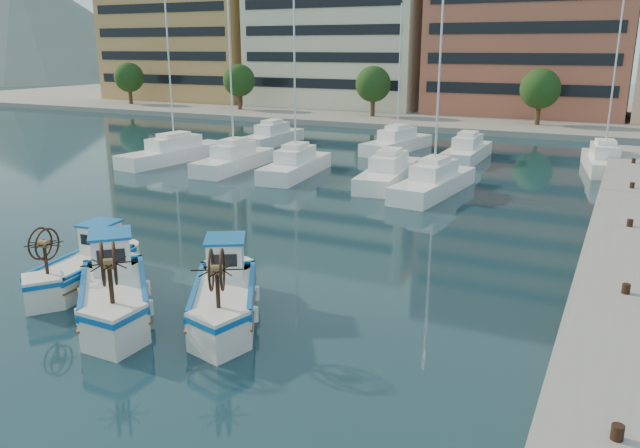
{
  "coord_description": "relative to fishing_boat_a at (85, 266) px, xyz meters",
  "views": [
    {
      "loc": [
        12.51,
        -13.53,
        8.28
      ],
      "look_at": [
        1.96,
        7.77,
        1.5
      ],
      "focal_mm": 35.0,
      "sensor_mm": 36.0,
      "label": 1
    }
  ],
  "objects": [
    {
      "name": "fishing_boat_c",
      "position": [
        6.05,
        -0.08,
        0.08
      ],
      "size": [
        3.91,
        4.8,
        2.91
      ],
      "rotation": [
        0.0,
        0.0,
        0.53
      ],
      "color": "silver",
      "rests_on": "ground"
    },
    {
      "name": "fishing_boat_b",
      "position": [
        2.8,
        -1.48,
        0.12
      ],
      "size": [
        4.69,
        4.75,
        3.06
      ],
      "rotation": [
        0.0,
        0.0,
        0.77
      ],
      "color": "silver",
      "rests_on": "ground"
    },
    {
      "name": "waterfront",
      "position": [
        13.58,
        63.47,
        10.37
      ],
      "size": [
        180.0,
        40.0,
        25.6
      ],
      "color": "gray",
      "rests_on": "ground"
    },
    {
      "name": "hill_west",
      "position": [
        -135.65,
        108.43,
        -0.73
      ],
      "size": [
        180.0,
        180.0,
        60.0
      ],
      "primitive_type": "cone",
      "color": "slate",
      "rests_on": "ground"
    },
    {
      "name": "quay",
      "position": [
        17.35,
        6.43,
        -0.13
      ],
      "size": [
        3.0,
        60.0,
        1.2
      ],
      "primitive_type": "cube",
      "color": "gray",
      "rests_on": "ground"
    },
    {
      "name": "ground",
      "position": [
        4.35,
        -1.57,
        -0.73
      ],
      "size": [
        300.0,
        300.0,
        0.0
      ],
      "primitive_type": "plane",
      "color": "#1B3B47",
      "rests_on": "ground"
    },
    {
      "name": "yacht_marina",
      "position": [
        1.51,
        26.08,
        -0.2
      ],
      "size": [
        40.19,
        22.21,
        11.5
      ],
      "color": "white",
      "rests_on": "ground"
    },
    {
      "name": "fishing_boat_a",
      "position": [
        0.0,
        0.0,
        0.0
      ],
      "size": [
        2.23,
        4.33,
        2.64
      ],
      "rotation": [
        0.0,
        0.0,
        0.13
      ],
      "color": "silver",
      "rests_on": "ground"
    }
  ]
}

